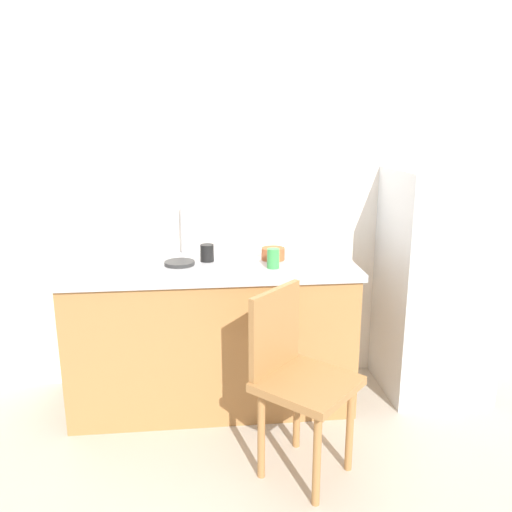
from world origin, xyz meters
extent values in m
plane|color=#BCB2A3|center=(0.00, 0.00, 0.00)|extent=(8.00, 8.00, 0.00)
cube|color=white|center=(0.00, 1.00, 1.26)|extent=(4.80, 0.10, 2.52)
cube|color=#A87542|center=(-0.27, 0.65, 0.41)|extent=(1.58, 0.60, 0.81)
cube|color=#B7B7BC|center=(-0.27, 0.65, 0.83)|extent=(1.62, 0.64, 0.04)
cylinder|color=#B7B7BC|center=(-0.43, 0.90, 1.00)|extent=(0.02, 0.02, 0.29)
cube|color=silver|center=(1.08, 0.67, 0.68)|extent=(0.59, 0.57, 1.37)
cylinder|color=#A87542|center=(0.15, -0.29, 0.23)|extent=(0.04, 0.04, 0.45)
cylinder|color=#A87542|center=(0.36, -0.07, 0.23)|extent=(0.04, 0.04, 0.45)
cylinder|color=#A87542|center=(-0.07, -0.08, 0.23)|extent=(0.04, 0.04, 0.45)
cylinder|color=#A87542|center=(0.14, 0.14, 0.23)|extent=(0.04, 0.04, 0.45)
cube|color=#A87542|center=(0.14, -0.07, 0.47)|extent=(0.57, 0.57, 0.04)
cube|color=#A87542|center=(0.01, 0.05, 0.69)|extent=(0.27, 0.28, 0.40)
cube|color=white|center=(-0.77, 0.70, 0.88)|extent=(0.28, 0.20, 0.05)
cylinder|color=#B25B33|center=(0.09, 0.70, 0.89)|extent=(0.14, 0.14, 0.07)
cylinder|color=#2D2D2D|center=(-0.45, 0.64, 0.86)|extent=(0.17, 0.17, 0.02)
cylinder|color=black|center=(-0.29, 0.70, 0.90)|extent=(0.08, 0.08, 0.10)
cylinder|color=green|center=(0.07, 0.53, 0.91)|extent=(0.07, 0.07, 0.11)
camera|label=1|loc=(-0.32, -2.17, 1.64)|focal=36.33mm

